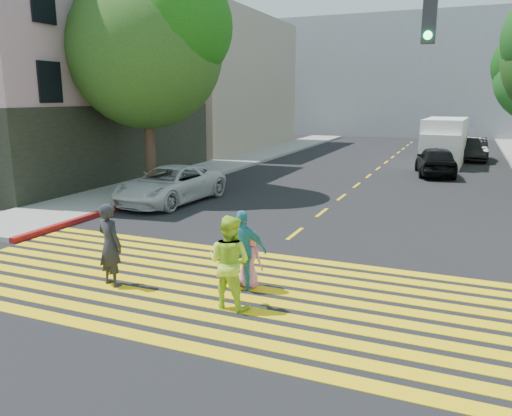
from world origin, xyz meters
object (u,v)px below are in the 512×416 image
Objects in this scene: white_sedan at (170,185)px; dark_car_near at (436,161)px; dark_car_parked at (473,149)px; white_van at (444,143)px; tree_left at (147,42)px; pedestrian_child at (249,259)px; pedestrian_man at (110,245)px; silver_car at (449,145)px; pedestrian_extra at (243,250)px; pedestrian_woman at (229,262)px.

white_sedan is 1.13× the size of dark_car_near.
dark_car_parked is 0.74× the size of white_van.
tree_left reaches higher than white_sedan.
dark_car_near is at bearing -91.82° from pedestrian_child.
dark_car_near is (10.96, 9.25, -5.38)m from tree_left.
pedestrian_child is at bearing -43.00° from white_sedan.
pedestrian_man is 24.02m from white_van.
silver_car is 0.75× the size of white_van.
dark_car_near is (2.76, 18.13, -0.09)m from pedestrian_extra.
white_van is at bearing -101.49° from dark_car_near.
pedestrian_extra is (2.69, 0.88, -0.05)m from pedestrian_man.
white_sedan is at bearing -42.57° from tree_left.
tree_left is at bearing -126.29° from white_van.
silver_car is at bearing -84.46° from pedestrian_man.
pedestrian_extra reaches higher than dark_car_near.
tree_left is at bearing 63.76° from silver_car.
white_van is (2.85, 22.30, 0.68)m from pedestrian_child.
pedestrian_woman is at bearing 72.76° from dark_car_near.
white_van reaches higher than pedestrian_woman.
white_van is at bearing -87.07° from pedestrian_man.
tree_left reaches higher than dark_car_parked.
pedestrian_man reaches higher than pedestrian_child.
pedestrian_child is (8.27, -8.71, -5.51)m from tree_left.
pedestrian_child is at bearing -102.59° from dark_car_parked.
pedestrian_child is at bearing -94.29° from white_van.
pedestrian_man is 27.52m from dark_car_parked.
pedestrian_man reaches higher than dark_car_parked.
tree_left reaches higher than dark_car_near.
pedestrian_child is 22.50m from white_van.
pedestrian_child is at bearing 87.21° from silver_car.
dark_car_parked is (10.78, 18.64, 0.03)m from white_sedan.
pedestrian_child is 0.25× the size of white_sedan.
pedestrian_extra is 0.39× the size of dark_car_parked.
tree_left reaches higher than pedestrian_extra.
white_van reaches higher than silver_car.
pedestrian_woman reaches higher than dark_car_parked.
tree_left is 2.05× the size of dark_car_near.
pedestrian_child is 0.28× the size of silver_car.
pedestrian_woman is 0.36× the size of white_sedan.
pedestrian_extra is 29.01m from silver_car.
tree_left is 1.82× the size of white_sedan.
white_van is (-1.68, -3.19, 0.57)m from dark_car_parked.
white_sedan is at bearing -117.50° from white_van.
tree_left is 2.06× the size of silver_car.
tree_left is 1.54× the size of white_van.
white_sedan is 1.14× the size of dark_car_parked.
pedestrian_woman is at bearing -93.79° from white_van.
pedestrian_man is at bearing 4.03° from pedestrian_woman.
pedestrian_man is at bearing -60.51° from tree_left.
dark_car_near is 1.01× the size of dark_car_parked.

